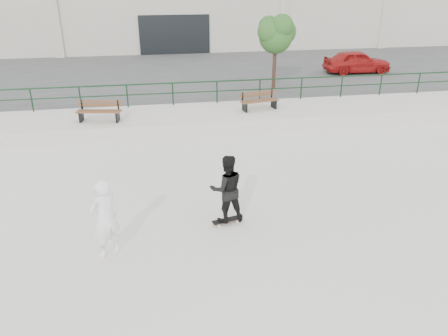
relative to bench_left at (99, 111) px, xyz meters
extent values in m
plane|color=beige|center=(4.05, -9.01, -0.90)|extent=(120.00, 120.00, 0.00)
cube|color=beige|center=(4.05, 0.49, -0.65)|extent=(30.00, 3.00, 0.50)
cube|color=#3F3F3F|center=(4.05, 8.99, -0.65)|extent=(60.00, 14.00, 0.50)
cylinder|color=#12341A|center=(4.05, 1.79, 0.60)|extent=(28.00, 0.06, 0.06)
cylinder|color=#12341A|center=(4.05, 1.79, 0.15)|extent=(28.00, 0.05, 0.05)
cylinder|color=#12341A|center=(-2.95, 1.79, 0.10)|extent=(0.06, 0.06, 1.00)
cylinder|color=#12341A|center=(-0.95, 1.79, 0.10)|extent=(0.06, 0.06, 1.00)
cylinder|color=#12341A|center=(1.05, 1.79, 0.10)|extent=(0.06, 0.06, 1.00)
cylinder|color=#12341A|center=(3.05, 1.79, 0.10)|extent=(0.06, 0.06, 1.00)
cylinder|color=#12341A|center=(5.05, 1.79, 0.10)|extent=(0.06, 0.06, 1.00)
cylinder|color=#12341A|center=(7.05, 1.79, 0.10)|extent=(0.06, 0.06, 1.00)
cylinder|color=#12341A|center=(9.05, 1.79, 0.10)|extent=(0.06, 0.06, 1.00)
cylinder|color=#12341A|center=(11.05, 1.79, 0.10)|extent=(0.06, 0.06, 1.00)
cylinder|color=#12341A|center=(13.05, 1.79, 0.10)|extent=(0.06, 0.06, 1.00)
cylinder|color=#12341A|center=(15.05, 1.79, 0.10)|extent=(0.06, 0.06, 1.00)
cube|color=black|center=(4.05, 14.94, 0.70)|extent=(5.00, 0.15, 3.20)
cube|color=beige|center=(-3.95, 14.89, 2.20)|extent=(0.60, 0.25, 6.20)
cube|color=beige|center=(12.05, 14.89, 2.20)|extent=(0.60, 0.25, 6.20)
cube|color=beige|center=(20.05, 14.89, 2.20)|extent=(0.60, 0.25, 6.20)
cube|color=brown|center=(-0.04, -0.24, 0.02)|extent=(1.75, 0.44, 0.04)
cube|color=brown|center=(-0.01, -0.06, 0.02)|extent=(1.75, 0.44, 0.04)
cube|color=brown|center=(0.02, 0.11, 0.02)|extent=(1.75, 0.44, 0.04)
cube|color=brown|center=(0.04, 0.19, 0.20)|extent=(1.74, 0.36, 0.10)
cube|color=brown|center=(0.04, 0.19, 0.34)|extent=(1.74, 0.36, 0.10)
cube|color=black|center=(-0.73, 0.07, -0.20)|extent=(0.15, 0.49, 0.41)
cube|color=black|center=(-0.69, 0.32, 0.20)|extent=(0.07, 0.06, 0.41)
cube|color=black|center=(0.71, -0.20, -0.20)|extent=(0.15, 0.49, 0.41)
cube|color=black|center=(0.76, 0.05, 0.20)|extent=(0.07, 0.06, 0.41)
cube|color=brown|center=(6.74, 0.25, 0.00)|extent=(1.67, 0.46, 0.04)
cube|color=brown|center=(6.71, 0.42, 0.00)|extent=(1.67, 0.46, 0.04)
cube|color=brown|center=(6.67, 0.58, 0.00)|extent=(1.67, 0.46, 0.04)
cube|color=brown|center=(6.66, 0.66, 0.18)|extent=(1.66, 0.39, 0.09)
cube|color=brown|center=(6.66, 0.66, 0.31)|extent=(1.66, 0.39, 0.09)
cube|color=black|center=(6.02, 0.27, -0.20)|extent=(0.15, 0.47, 0.39)
cube|color=black|center=(5.97, 0.51, 0.18)|extent=(0.06, 0.06, 0.39)
cube|color=black|center=(7.39, 0.56, -0.20)|extent=(0.15, 0.47, 0.39)
cube|color=black|center=(7.34, 0.80, 0.18)|extent=(0.06, 0.06, 0.39)
cylinder|color=#4C3226|center=(8.34, 4.01, 0.70)|extent=(0.18, 0.18, 2.20)
sphere|color=#26521E|center=(8.34, 4.01, 2.17)|extent=(1.65, 1.65, 1.65)
sphere|color=#26521E|center=(8.80, 4.29, 2.35)|extent=(1.29, 1.29, 1.29)
sphere|color=#26521E|center=(7.97, 3.83, 2.44)|extent=(1.19, 1.19, 1.19)
sphere|color=#26521E|center=(8.52, 3.64, 2.72)|extent=(1.10, 1.10, 1.10)
sphere|color=#26521E|center=(8.06, 4.38, 2.63)|extent=(1.01, 1.01, 1.01)
imported|color=#A21514|center=(14.17, 6.78, 0.25)|extent=(3.90, 1.69, 1.31)
cube|color=black|center=(3.82, -7.74, -0.82)|extent=(0.81, 0.39, 0.02)
cube|color=brown|center=(3.82, -7.74, -0.83)|extent=(0.81, 0.39, 0.01)
cube|color=#A8A9AE|center=(3.57, -7.81, -0.86)|extent=(0.10, 0.17, 0.03)
cube|color=#A8A9AE|center=(4.07, -7.67, -0.86)|extent=(0.10, 0.17, 0.03)
cylinder|color=white|center=(3.59, -7.90, -0.87)|extent=(0.06, 0.04, 0.06)
cylinder|color=white|center=(3.54, -7.71, -0.87)|extent=(0.06, 0.04, 0.06)
cylinder|color=white|center=(4.09, -7.77, -0.87)|extent=(0.06, 0.04, 0.06)
cylinder|color=white|center=(4.05, -7.58, -0.87)|extent=(0.06, 0.04, 0.06)
imported|color=black|center=(3.82, -7.74, 0.10)|extent=(0.93, 0.75, 1.82)
imported|color=white|center=(0.87, -8.63, 0.06)|extent=(0.84, 0.77, 1.92)
camera|label=1|loc=(2.09, -17.44, 5.17)|focal=35.00mm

